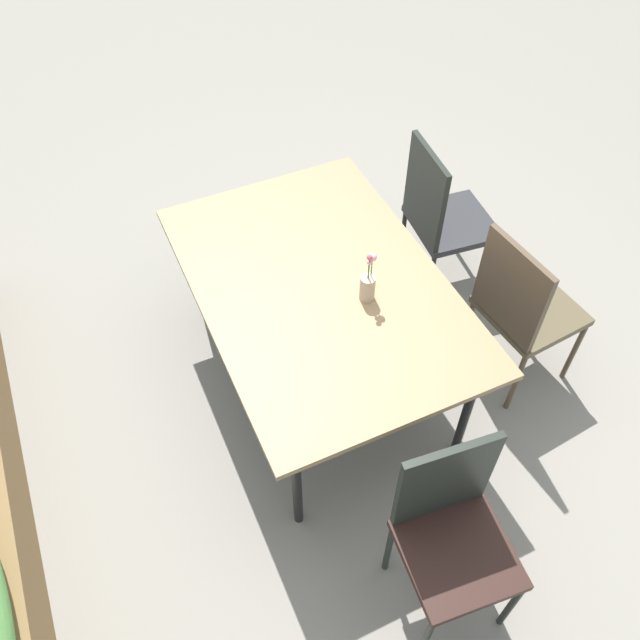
{
  "coord_description": "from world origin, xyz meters",
  "views": [
    {
      "loc": [
        -1.82,
        0.97,
        2.99
      ],
      "look_at": [
        0.09,
        0.09,
        0.49
      ],
      "focal_mm": 36.67,
      "sensor_mm": 36.0,
      "label": 1
    }
  ],
  "objects_px": {
    "chair_near_right": "(441,214)",
    "chair_end_left": "(452,528)",
    "chair_near_left": "(522,306)",
    "flower_vase": "(368,284)",
    "dining_table": "(320,291)"
  },
  "relations": [
    {
      "from": "chair_near_right",
      "to": "chair_end_left",
      "type": "height_order",
      "value": "chair_near_right"
    },
    {
      "from": "chair_near_left",
      "to": "chair_end_left",
      "type": "relative_size",
      "value": 1.03
    },
    {
      "from": "chair_near_left",
      "to": "flower_vase",
      "type": "relative_size",
      "value": 3.61
    },
    {
      "from": "dining_table",
      "to": "chair_near_left",
      "type": "xyz_separation_m",
      "value": [
        -0.38,
        -0.93,
        -0.15
      ]
    },
    {
      "from": "chair_near_right",
      "to": "chair_end_left",
      "type": "distance_m",
      "value": 1.83
    },
    {
      "from": "chair_near_right",
      "to": "flower_vase",
      "type": "height_order",
      "value": "flower_vase"
    },
    {
      "from": "flower_vase",
      "to": "chair_near_left",
      "type": "bearing_deg",
      "value": -105.66
    },
    {
      "from": "dining_table",
      "to": "chair_near_left",
      "type": "distance_m",
      "value": 1.01
    },
    {
      "from": "chair_end_left",
      "to": "flower_vase",
      "type": "bearing_deg",
      "value": -92.81
    },
    {
      "from": "chair_near_right",
      "to": "chair_near_left",
      "type": "bearing_deg",
      "value": 6.06
    },
    {
      "from": "chair_end_left",
      "to": "dining_table",
      "type": "bearing_deg",
      "value": -84.03
    },
    {
      "from": "chair_end_left",
      "to": "flower_vase",
      "type": "distance_m",
      "value": 1.09
    },
    {
      "from": "dining_table",
      "to": "flower_vase",
      "type": "distance_m",
      "value": 0.27
    },
    {
      "from": "dining_table",
      "to": "flower_vase",
      "type": "relative_size",
      "value": 6.06
    },
    {
      "from": "chair_end_left",
      "to": "chair_near_left",
      "type": "bearing_deg",
      "value": -132.6
    }
  ]
}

